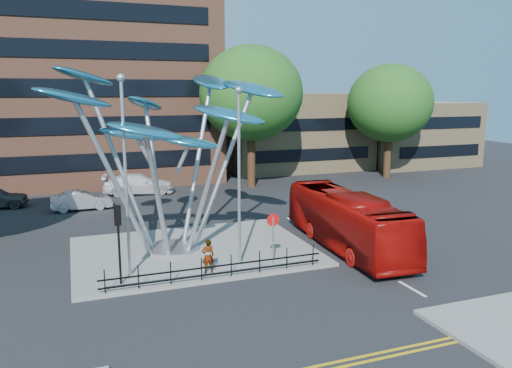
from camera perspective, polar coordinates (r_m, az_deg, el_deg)
name	(u,v)px	position (r m, az deg, el deg)	size (l,w,h in m)	color
ground	(251,293)	(21.16, -0.53, -12.30)	(120.00, 120.00, 0.00)	black
traffic_island	(194,251)	(26.27, -7.13, -7.60)	(12.00, 9.00, 0.15)	slate
double_yellow_near	(319,366)	(16.23, 7.19, -19.92)	(40.00, 0.12, 0.01)	gold
brick_tower	(69,16)	(50.79, -20.59, 17.57)	(25.00, 15.00, 30.00)	brown
low_building_near	(296,132)	(53.54, 4.61, 5.98)	(15.00, 8.00, 8.00)	tan
low_building_far	(416,134)	(59.26, 17.86, 5.46)	(12.00, 8.00, 7.00)	tan
tree_right	(251,94)	(42.91, -0.55, 10.30)	(8.80, 8.80, 12.11)	black
tree_far	(390,103)	(49.48, 15.06, 8.89)	(8.00, 8.00, 10.81)	black
leaf_sculpture	(166,119)	(25.46, -10.20, 7.35)	(12.72, 9.54, 9.51)	#9EA0A5
street_lamp_left	(125,159)	(22.12, -14.77, 2.77)	(0.36, 0.36, 8.80)	#9EA0A5
street_lamp_right	(239,161)	(22.71, -1.96, 2.64)	(0.36, 0.36, 8.30)	#9EA0A5
traffic_light_island	(118,228)	(21.63, -15.48, -4.85)	(0.28, 0.18, 3.42)	black
no_entry_sign_island	(273,230)	(23.46, 1.96, -5.30)	(0.60, 0.10, 2.45)	#9EA0A5
pedestrian_railing_front	(217,269)	(22.17, -4.53, -9.71)	(10.00, 0.06, 1.00)	black
red_bus	(346,220)	(26.92, 10.29, -4.11)	(2.49, 10.65, 2.97)	#960A06
pedestrian	(208,256)	(22.74, -5.51, -8.20)	(0.57, 0.37, 1.56)	gray
parked_car_mid	(82,200)	(37.10, -19.30, -1.79)	(1.43, 4.10, 1.35)	#B5B8BD
parked_car_right	(139,184)	(41.62, -13.28, 0.01)	(2.29, 5.64, 1.64)	silver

